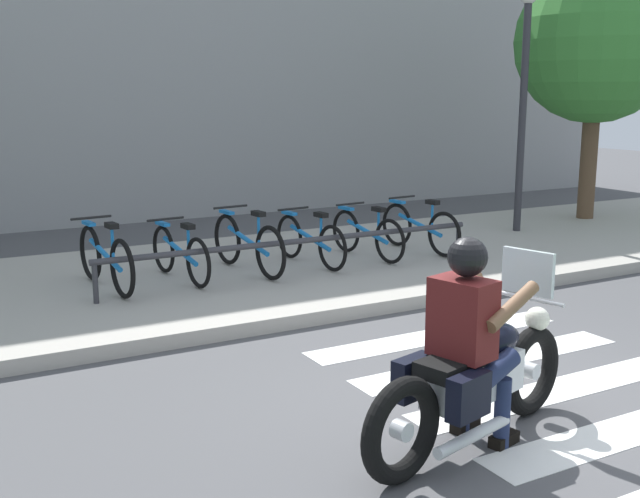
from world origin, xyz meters
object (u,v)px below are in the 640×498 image
at_px(bicycle_4, 367,234).
at_px(bike_rack, 300,243).
at_px(motorcycle, 474,379).
at_px(bicycle_5, 420,227).
at_px(bicycle_2, 248,244).
at_px(street_lamp, 524,88).
at_px(bicycle_1, 180,253).
at_px(tree_near_rack, 597,42).
at_px(bicycle_3, 310,240).
at_px(rider, 470,328).
at_px(bicycle_0, 105,258).

xyz_separation_m(bicycle_4, bike_rack, (-1.33, -0.55, 0.09)).
distance_m(motorcycle, bike_rack, 4.44).
bearing_deg(motorcycle, bicycle_5, 57.19).
relative_size(motorcycle, bike_rack, 0.42).
xyz_separation_m(bicycle_2, street_lamp, (5.08, 0.60, 1.93)).
xyz_separation_m(motorcycle, bicycle_1, (-0.38, 4.90, 0.01)).
distance_m(bicycle_1, bicycle_4, 2.66).
bearing_deg(motorcycle, tree_near_rack, 37.76).
height_order(bicycle_2, bicycle_4, bicycle_2).
height_order(motorcycle, bike_rack, motorcycle).
bearing_deg(bike_rack, bicycle_3, 51.46).
distance_m(motorcycle, bicycle_5, 5.82).
bearing_deg(street_lamp, rider, -135.74).
bearing_deg(bicycle_2, bicycle_4, 0.03).
distance_m(bicycle_1, tree_near_rack, 8.52).
distance_m(bicycle_0, bike_rack, 2.28).
distance_m(bicycle_5, bike_rack, 2.28).
bearing_deg(bicycle_3, bicycle_2, -179.92).
relative_size(rider, bicycle_2, 0.84).
distance_m(motorcycle, bicycle_3, 5.09).
bearing_deg(bicycle_4, tree_near_rack, 10.60).
relative_size(bicycle_2, bicycle_3, 1.10).
distance_m(bicycle_3, bicycle_5, 1.77).
relative_size(rider, bicycle_4, 0.94).
xyz_separation_m(bicycle_3, street_lamp, (4.20, 0.60, 1.97)).
bearing_deg(bicycle_0, bicycle_2, 0.00).
relative_size(bicycle_1, bike_rack, 0.31).
distance_m(bike_rack, tree_near_rack, 7.35).
xyz_separation_m(bicycle_0, bike_rack, (2.21, -0.55, 0.06)).
height_order(rider, bike_rack, rider).
bearing_deg(bicycle_2, bicycle_5, 0.01).
height_order(motorcycle, bicycle_5, motorcycle).
bearing_deg(bicycle_3, motorcycle, -105.80).
xyz_separation_m(street_lamp, tree_near_rack, (2.03, 0.40, 0.79)).
xyz_separation_m(bicycle_1, bicycle_2, (0.89, -0.00, 0.03)).
xyz_separation_m(rider, bicycle_1, (-0.31, 4.91, -0.36)).
bearing_deg(bicycle_0, bicycle_4, 0.02).
relative_size(bicycle_5, street_lamp, 0.40).
bearing_deg(bicycle_3, rider, -106.55).
bearing_deg(bicycle_5, bicycle_2, -179.99).
height_order(bicycle_3, bike_rack, bicycle_3).
distance_m(rider, tree_near_rack, 9.99).
bearing_deg(rider, bicycle_5, 56.67).
bearing_deg(bicycle_4, rider, -115.52).
xyz_separation_m(bicycle_4, street_lamp, (3.31, 0.60, 1.96)).
bearing_deg(bicycle_4, bike_rack, -157.32).
height_order(rider, bicycle_1, rider).
xyz_separation_m(bicycle_0, street_lamp, (6.85, 0.60, 1.93)).
height_order(bicycle_0, tree_near_rack, tree_near_rack).
xyz_separation_m(bicycle_3, bicycle_5, (1.77, -0.00, 0.02)).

